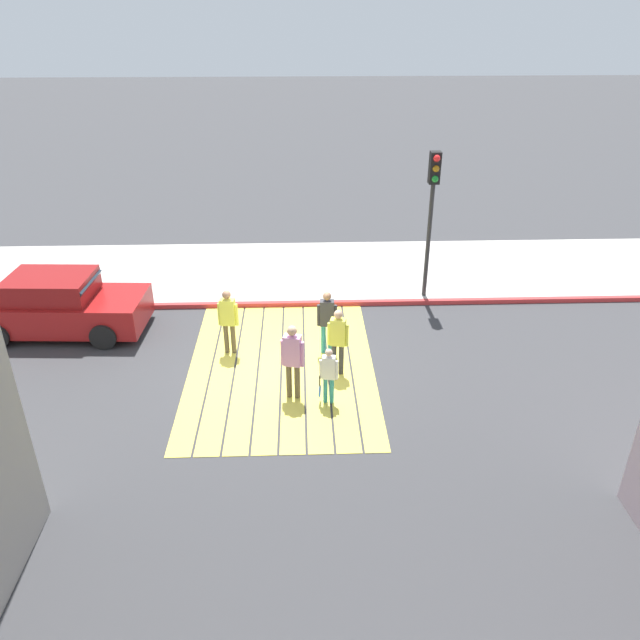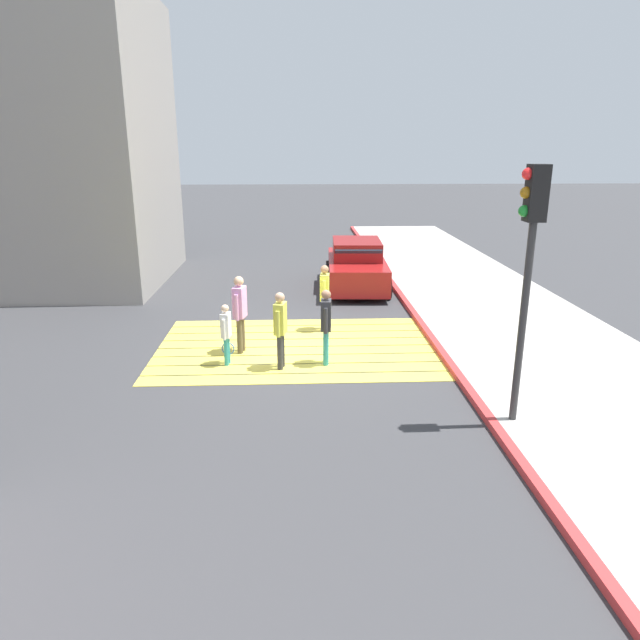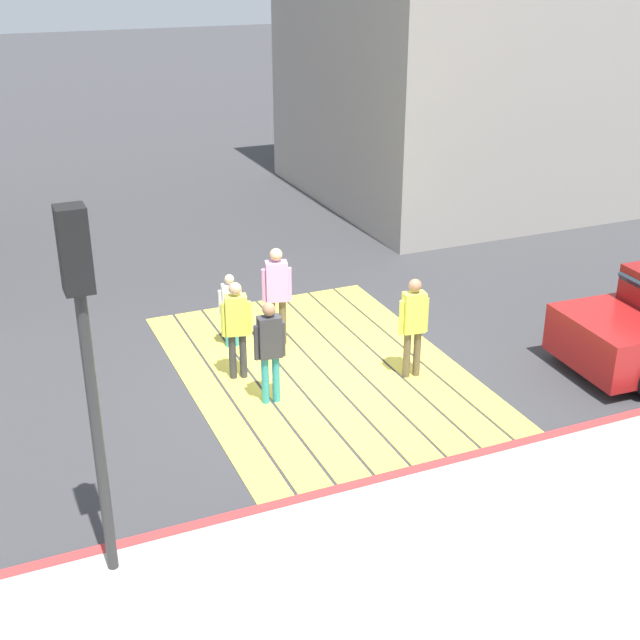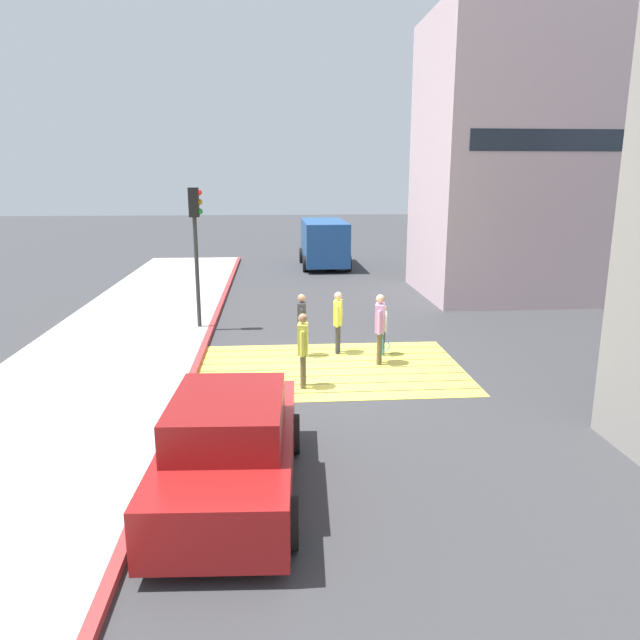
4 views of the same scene
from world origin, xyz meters
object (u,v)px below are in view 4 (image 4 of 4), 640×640
at_px(van_down_street, 324,242).
at_px(pedestrian_adult_trailing, 380,324).
at_px(car_parked_near_curb, 230,448).
at_px(pedestrian_child_with_racket, 383,327).
at_px(pedestrian_adult_side, 338,318).
at_px(pedestrian_teen_behind, 303,345).
at_px(traffic_light_corner, 196,230).
at_px(pedestrian_adult_lead, 302,320).

relative_size(van_down_street, pedestrian_adult_trailing, 2.95).
bearing_deg(car_parked_near_curb, van_down_street, 81.73).
relative_size(pedestrian_adult_trailing, pedestrian_child_with_racket, 1.32).
bearing_deg(car_parked_near_curb, pedestrian_adult_side, 71.74).
distance_m(pedestrian_adult_trailing, pedestrian_teen_behind, 2.51).
distance_m(pedestrian_adult_side, pedestrian_child_with_racket, 1.20).
bearing_deg(pedestrian_adult_side, traffic_light_corner, 144.83).
distance_m(pedestrian_adult_lead, pedestrian_adult_trailing, 2.05).
bearing_deg(pedestrian_adult_side, pedestrian_adult_trailing, -47.97).
height_order(van_down_street, pedestrian_adult_side, van_down_street).
bearing_deg(car_parked_near_curb, pedestrian_adult_lead, 78.68).
bearing_deg(traffic_light_corner, van_down_street, 69.16).
xyz_separation_m(van_down_street, pedestrian_adult_side, (-0.95, -15.51, -0.32)).
height_order(traffic_light_corner, pedestrian_child_with_racket, traffic_light_corner).
bearing_deg(pedestrian_child_with_racket, van_down_street, 90.72).
bearing_deg(pedestrian_adult_trailing, pedestrian_adult_side, 132.03).
relative_size(car_parked_near_curb, pedestrian_adult_side, 2.66).
xyz_separation_m(car_parked_near_curb, van_down_street, (3.28, 22.56, 0.54)).
xyz_separation_m(traffic_light_corner, pedestrian_teen_behind, (2.86, -5.33, -2.06)).
distance_m(pedestrian_adult_lead, pedestrian_teen_behind, 2.37).
bearing_deg(van_down_street, pedestrian_child_with_racket, -89.28).
height_order(traffic_light_corner, pedestrian_adult_trailing, traffic_light_corner).
relative_size(traffic_light_corner, pedestrian_teen_behind, 2.52).
xyz_separation_m(car_parked_near_curb, pedestrian_adult_trailing, (3.25, 6.03, 0.29)).
bearing_deg(pedestrian_child_with_racket, pedestrian_adult_lead, 178.15).
xyz_separation_m(car_parked_near_curb, pedestrian_teen_behind, (1.28, 4.47, 0.24)).
distance_m(car_parked_near_curb, pedestrian_child_with_racket, 7.62).
height_order(pedestrian_adult_side, pedestrian_teen_behind, pedestrian_teen_behind).
relative_size(car_parked_near_curb, traffic_light_corner, 1.03).
relative_size(van_down_street, pedestrian_adult_lead, 3.17).
bearing_deg(pedestrian_adult_lead, van_down_street, 83.07).
relative_size(pedestrian_adult_trailing, pedestrian_adult_side, 1.07).
relative_size(pedestrian_adult_lead, pedestrian_adult_trailing, 0.93).
relative_size(traffic_light_corner, pedestrian_adult_trailing, 2.40).
relative_size(pedestrian_adult_side, pedestrian_child_with_racket, 1.23).
distance_m(van_down_street, pedestrian_child_with_racket, 15.80).
bearing_deg(pedestrian_adult_lead, pedestrian_teen_behind, -92.21).
relative_size(pedestrian_adult_lead, pedestrian_adult_side, 1.00).
distance_m(traffic_light_corner, pedestrian_adult_trailing, 6.45).
relative_size(car_parked_near_curb, pedestrian_child_with_racket, 3.28).
bearing_deg(pedestrian_teen_behind, pedestrian_adult_side, 67.89).
bearing_deg(pedestrian_adult_trailing, van_down_street, 89.89).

